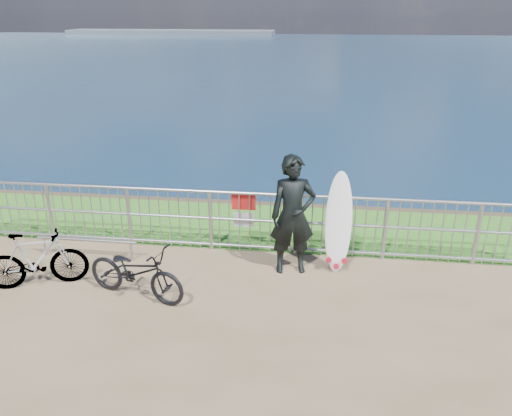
# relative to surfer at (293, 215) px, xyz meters

# --- Properties ---
(grass_strip) EXTENTS (120.00, 120.00, 0.00)m
(grass_strip) POSITION_rel_surfer_xyz_m (-0.97, 1.69, -0.97)
(grass_strip) COLOR #2E711F
(grass_strip) RESTS_ON ground
(seascape) EXTENTS (260.00, 260.00, 5.00)m
(seascape) POSITION_rel_surfer_xyz_m (-44.72, 146.48, -5.01)
(seascape) COLOR brown
(seascape) RESTS_ON ground
(railing) EXTENTS (10.06, 0.10, 1.13)m
(railing) POSITION_rel_surfer_xyz_m (-0.95, 0.59, -0.40)
(railing) COLOR #9A9DA2
(railing) RESTS_ON ground
(surfer) EXTENTS (0.79, 0.60, 1.96)m
(surfer) POSITION_rel_surfer_xyz_m (0.00, 0.00, 0.00)
(surfer) COLOR black
(surfer) RESTS_ON ground
(surfboard) EXTENTS (0.44, 0.41, 1.66)m
(surfboard) POSITION_rel_surfer_xyz_m (0.73, 0.17, -0.22)
(surfboard) COLOR white
(surfboard) RESTS_ON ground
(bicycle_near) EXTENTS (1.73, 1.00, 0.86)m
(bicycle_near) POSITION_rel_surfer_xyz_m (-2.24, -1.11, -0.55)
(bicycle_near) COLOR black
(bicycle_near) RESTS_ON ground
(bicycle_far) EXTENTS (1.56, 0.94, 0.91)m
(bicycle_far) POSITION_rel_surfer_xyz_m (-3.86, -0.99, -0.53)
(bicycle_far) COLOR black
(bicycle_far) RESTS_ON ground
(bike_rack) EXTENTS (1.77, 0.05, 0.37)m
(bike_rack) POSITION_rel_surfer_xyz_m (-3.52, -0.01, -0.68)
(bike_rack) COLOR #9A9DA2
(bike_rack) RESTS_ON ground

